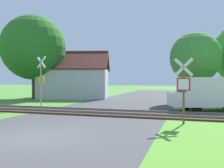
{
  "coord_description": "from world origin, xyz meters",
  "views": [
    {
      "loc": [
        5.28,
        -7.66,
        2.07
      ],
      "look_at": [
        0.5,
        7.76,
        1.8
      ],
      "focal_mm": 40.0,
      "sensor_mm": 36.0,
      "label": 1
    }
  ],
  "objects_px": {
    "crossing_sign_far": "(41,79)",
    "house": "(75,82)",
    "stop_sign_near": "(184,87)",
    "mail_truck": "(210,92)",
    "tree_left": "(33,48)",
    "tree_right": "(195,58)"
  },
  "relations": [
    {
      "from": "tree_left",
      "to": "mail_truck",
      "type": "relative_size",
      "value": 1.74
    },
    {
      "from": "stop_sign_near",
      "to": "tree_right",
      "type": "bearing_deg",
      "value": -87.42
    },
    {
      "from": "crossing_sign_far",
      "to": "tree_left",
      "type": "bearing_deg",
      "value": 140.8
    },
    {
      "from": "stop_sign_near",
      "to": "crossing_sign_far",
      "type": "height_order",
      "value": "crossing_sign_far"
    },
    {
      "from": "tree_right",
      "to": "mail_truck",
      "type": "xyz_separation_m",
      "value": [
        0.79,
        -5.66,
        -2.81
      ]
    },
    {
      "from": "house",
      "to": "tree_left",
      "type": "distance_m",
      "value": 5.94
    },
    {
      "from": "house",
      "to": "tree_left",
      "type": "bearing_deg",
      "value": -157.18
    },
    {
      "from": "tree_left",
      "to": "crossing_sign_far",
      "type": "bearing_deg",
      "value": -51.98
    },
    {
      "from": "crossing_sign_far",
      "to": "mail_truck",
      "type": "height_order",
      "value": "crossing_sign_far"
    },
    {
      "from": "house",
      "to": "mail_truck",
      "type": "height_order",
      "value": "house"
    },
    {
      "from": "mail_truck",
      "to": "tree_left",
      "type": "bearing_deg",
      "value": 48.89
    },
    {
      "from": "house",
      "to": "crossing_sign_far",
      "type": "bearing_deg",
      "value": -92.98
    },
    {
      "from": "tree_right",
      "to": "mail_truck",
      "type": "height_order",
      "value": "tree_right"
    },
    {
      "from": "tree_right",
      "to": "house",
      "type": "bearing_deg",
      "value": 167.38
    },
    {
      "from": "stop_sign_near",
      "to": "tree_left",
      "type": "relative_size",
      "value": 0.34
    },
    {
      "from": "house",
      "to": "mail_truck",
      "type": "relative_size",
      "value": 1.73
    },
    {
      "from": "stop_sign_near",
      "to": "crossing_sign_far",
      "type": "xyz_separation_m",
      "value": [
        -10.32,
        4.15,
        0.4
      ]
    },
    {
      "from": "crossing_sign_far",
      "to": "mail_truck",
      "type": "relative_size",
      "value": 0.73
    },
    {
      "from": "stop_sign_near",
      "to": "house",
      "type": "relative_size",
      "value": 0.34
    },
    {
      "from": "crossing_sign_far",
      "to": "house",
      "type": "bearing_deg",
      "value": 114.32
    },
    {
      "from": "tree_right",
      "to": "stop_sign_near",
      "type": "bearing_deg",
      "value": -93.86
    },
    {
      "from": "stop_sign_near",
      "to": "house",
      "type": "xyz_separation_m",
      "value": [
        -12.37,
        14.23,
        0.06
      ]
    }
  ]
}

